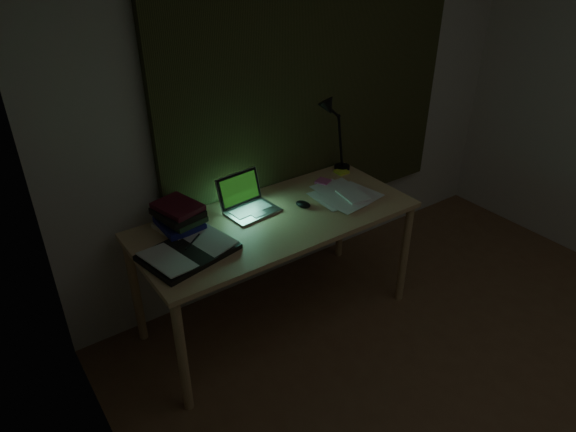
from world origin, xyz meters
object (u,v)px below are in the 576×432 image
(desk, at_px, (277,270))
(open_textbook, at_px, (189,251))
(loose_papers, at_px, (345,197))
(desk_lamp, at_px, (344,129))
(laptop, at_px, (252,197))
(book_stack, at_px, (179,216))

(desk, xyz_separation_m, open_textbook, (-0.58, -0.05, 0.40))
(desk, height_order, open_textbook, open_textbook)
(open_textbook, bearing_deg, desk, -6.65)
(open_textbook, relative_size, loose_papers, 1.35)
(loose_papers, bearing_deg, desk_lamp, 52.48)
(laptop, relative_size, loose_papers, 0.98)
(loose_papers, distance_m, desk_lamp, 0.52)
(desk, height_order, book_stack, book_stack)
(laptop, relative_size, book_stack, 1.31)
(loose_papers, xyz_separation_m, desk_lamp, (0.26, 0.34, 0.28))
(desk, xyz_separation_m, book_stack, (-0.51, 0.19, 0.46))
(loose_papers, bearing_deg, book_stack, 165.93)
(desk, height_order, desk_lamp, desk_lamp)
(open_textbook, height_order, desk_lamp, desk_lamp)
(desk, bearing_deg, desk_lamp, 21.25)
(book_stack, height_order, loose_papers, book_stack)
(book_stack, height_order, desk_lamp, desk_lamp)
(desk, distance_m, open_textbook, 0.70)
(laptop, relative_size, desk_lamp, 0.57)
(laptop, bearing_deg, book_stack, 164.65)
(desk, bearing_deg, book_stack, 159.25)
(laptop, distance_m, book_stack, 0.43)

